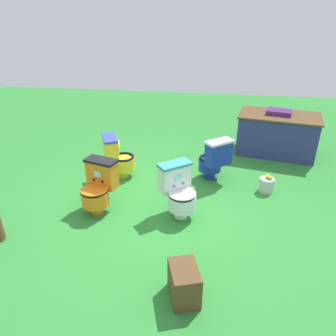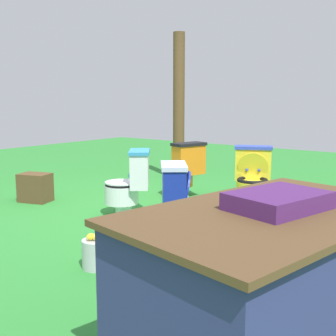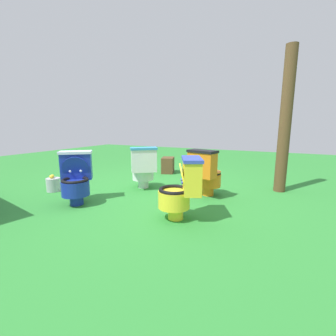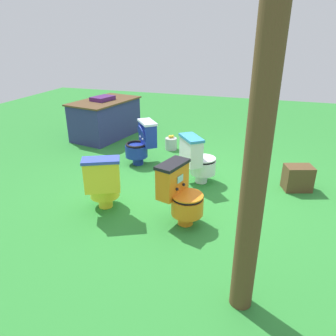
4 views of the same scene
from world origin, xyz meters
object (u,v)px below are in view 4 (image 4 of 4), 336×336
object	(u,v)px
toilet_yellow	(103,182)
vendor_table	(106,118)
toilet_white	(198,159)
lemon_bucket	(171,143)
toilet_orange	(181,194)
toilet_blue	(142,142)
wooden_post	(255,178)
small_crate	(298,178)

from	to	relation	value
toilet_yellow	vendor_table	xyz separation A→B (m)	(2.71, 1.42, 0.02)
toilet_white	lemon_bucket	size ratio (longest dim) A/B	2.63
toilet_yellow	toilet_orange	bearing A→B (deg)	-24.68
toilet_orange	lemon_bucket	xyz separation A→B (m)	(2.35, 0.86, -0.25)
vendor_table	lemon_bucket	xyz separation A→B (m)	(-0.34, -1.54, -0.28)
toilet_blue	toilet_white	size ratio (longest dim) A/B	1.00
toilet_white	wooden_post	world-z (taller)	wooden_post
toilet_blue	toilet_white	distance (m)	1.14
toilet_yellow	lemon_bucket	bearing A→B (deg)	61.41
lemon_bucket	small_crate	bearing A→B (deg)	-115.42
toilet_blue	toilet_orange	world-z (taller)	same
toilet_white	toilet_blue	bearing A→B (deg)	-150.70
toilet_blue	toilet_orange	size ratio (longest dim) A/B	1.00
toilet_white	small_crate	distance (m)	1.42
small_crate	lemon_bucket	distance (m)	2.43
toilet_white	small_crate	size ratio (longest dim) A/B	1.95
small_crate	lemon_bucket	size ratio (longest dim) A/B	1.35
toilet_yellow	wooden_post	bearing A→B (deg)	-55.07
toilet_blue	vendor_table	size ratio (longest dim) A/B	0.45
toilet_yellow	toilet_blue	size ratio (longest dim) A/B	1.00
toilet_white	vendor_table	distance (m)	2.84
toilet_orange	small_crate	size ratio (longest dim) A/B	1.95
lemon_bucket	toilet_orange	bearing A→B (deg)	-159.96
toilet_blue	lemon_bucket	xyz separation A→B (m)	(0.82, -0.25, -0.26)
wooden_post	small_crate	xyz separation A→B (m)	(2.34, -0.52, -0.96)
toilet_blue	toilet_orange	bearing A→B (deg)	176.93
vendor_table	toilet_orange	bearing A→B (deg)	-138.30
toilet_yellow	lemon_bucket	world-z (taller)	toilet_yellow
small_crate	vendor_table	bearing A→B (deg)	69.66
toilet_yellow	toilet_white	distance (m)	1.44
toilet_yellow	vendor_table	world-z (taller)	vendor_table
toilet_white	small_crate	world-z (taller)	toilet_white
toilet_yellow	toilet_white	size ratio (longest dim) A/B	1.00
vendor_table	small_crate	xyz separation A→B (m)	(-1.39, -3.74, -0.21)
lemon_bucket	wooden_post	bearing A→B (deg)	-153.68
vendor_table	toilet_yellow	bearing A→B (deg)	-152.31
lemon_bucket	toilet_white	bearing A→B (deg)	-147.60
toilet_yellow	vendor_table	distance (m)	3.06
toilet_yellow	toilet_white	world-z (taller)	same
toilet_yellow	vendor_table	size ratio (longest dim) A/B	0.45
toilet_yellow	toilet_orange	xyz separation A→B (m)	(0.02, -0.98, -0.00)
toilet_orange	lemon_bucket	distance (m)	2.52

